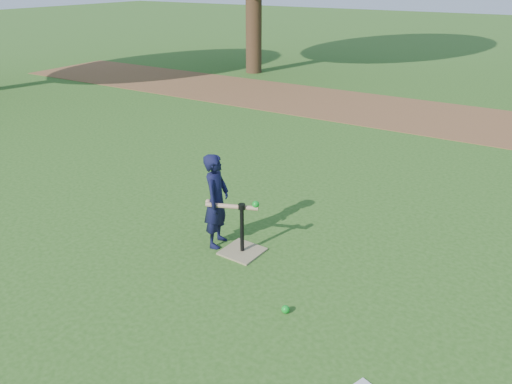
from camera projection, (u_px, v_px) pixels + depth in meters
The scene contains 6 objects.
ground at pixel (231, 270), 5.42m from camera, with size 80.00×80.00×0.00m, color #285116.
dirt_strip at pixel (420, 115), 11.24m from camera, with size 24.00×3.00×0.01m, color brown.
child at pixel (216, 201), 5.73m from camera, with size 0.41×0.27×1.13m, color black.
wiffle_ball_ground at pixel (286, 309), 4.73m from camera, with size 0.08×0.08×0.08m, color #0D9820.
batting_tee at pixel (242, 244), 5.72m from camera, with size 0.45×0.45×0.61m.
swing_action at pixel (234, 206), 5.58m from camera, with size 0.62×0.28×0.12m.
Camera 1 is at (2.67, -3.77, 2.97)m, focal length 35.00 mm.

